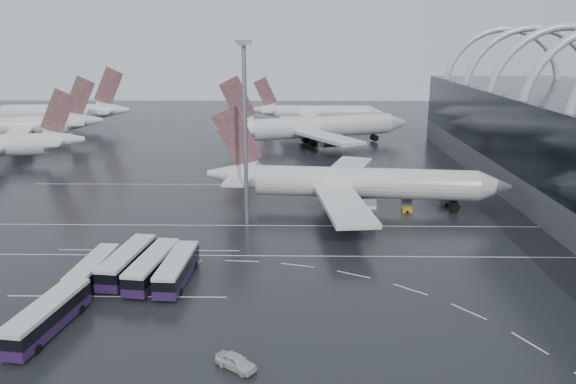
{
  "coord_description": "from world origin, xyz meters",
  "views": [
    {
      "loc": [
        -1.25,
        -80.68,
        31.82
      ],
      "look_at": [
        -2.61,
        8.79,
        7.0
      ],
      "focal_mm": 35.0,
      "sensor_mm": 36.0,
      "label": 1
    }
  ],
  "objects_px": {
    "bus_row_far_a": "(47,316)",
    "gse_cart_belly_e": "(362,196)",
    "floodlight_mast": "(245,112)",
    "gse_cart_belly_b": "(407,195)",
    "gse_cart_belly_d": "(446,202)",
    "airliner_gate_b": "(313,128)",
    "bus_row_near_c": "(152,266)",
    "jet_remote_far": "(61,114)",
    "bus_row_near_a": "(93,270)",
    "van_curve_b": "(236,362)",
    "bus_row_near_b": "(127,262)",
    "airliner_gate_c": "(314,113)",
    "gse_cart_belly_a": "(407,210)",
    "airliner_main": "(350,183)",
    "jet_remote_mid": "(27,126)",
    "bus_row_near_d": "(177,269)"
  },
  "relations": [
    {
      "from": "airliner_gate_b",
      "to": "jet_remote_far",
      "type": "distance_m",
      "value": 92.6
    },
    {
      "from": "floodlight_mast",
      "to": "gse_cart_belly_a",
      "type": "xyz_separation_m",
      "value": [
        29.5,
        6.6,
        -19.18
      ]
    },
    {
      "from": "jet_remote_far",
      "to": "gse_cart_belly_b",
      "type": "height_order",
      "value": "jet_remote_far"
    },
    {
      "from": "bus_row_near_c",
      "to": "jet_remote_far",
      "type": "bearing_deg",
      "value": 33.83
    },
    {
      "from": "jet_remote_mid",
      "to": "jet_remote_far",
      "type": "height_order",
      "value": "jet_remote_far"
    },
    {
      "from": "bus_row_near_d",
      "to": "floodlight_mast",
      "type": "bearing_deg",
      "value": -13.44
    },
    {
      "from": "bus_row_near_a",
      "to": "gse_cart_belly_a",
      "type": "height_order",
      "value": "bus_row_near_a"
    },
    {
      "from": "airliner_gate_b",
      "to": "gse_cart_belly_e",
      "type": "height_order",
      "value": "airliner_gate_b"
    },
    {
      "from": "bus_row_far_a",
      "to": "airliner_gate_c",
      "type": "bearing_deg",
      "value": -4.22
    },
    {
      "from": "bus_row_near_a",
      "to": "gse_cart_belly_d",
      "type": "relative_size",
      "value": 5.4
    },
    {
      "from": "bus_row_near_b",
      "to": "bus_row_near_d",
      "type": "xyz_separation_m",
      "value": [
        7.33,
        -2.17,
        -0.07
      ]
    },
    {
      "from": "bus_row_near_b",
      "to": "gse_cart_belly_a",
      "type": "height_order",
      "value": "bus_row_near_b"
    },
    {
      "from": "van_curve_b",
      "to": "airliner_gate_b",
      "type": "bearing_deg",
      "value": 30.51
    },
    {
      "from": "bus_row_near_b",
      "to": "gse_cart_belly_b",
      "type": "bearing_deg",
      "value": -42.97
    },
    {
      "from": "jet_remote_mid",
      "to": "floodlight_mast",
      "type": "xyz_separation_m",
      "value": [
        74.32,
        -76.01,
        14.44
      ]
    },
    {
      "from": "bus_row_far_a",
      "to": "gse_cart_belly_e",
      "type": "xyz_separation_m",
      "value": [
        41.02,
        53.65,
        -1.25
      ]
    },
    {
      "from": "gse_cart_belly_d",
      "to": "airliner_main",
      "type": "bearing_deg",
      "value": -174.3
    },
    {
      "from": "bus_row_near_c",
      "to": "van_curve_b",
      "type": "bearing_deg",
      "value": -140.41
    },
    {
      "from": "bus_row_near_a",
      "to": "van_curve_b",
      "type": "height_order",
      "value": "bus_row_near_a"
    },
    {
      "from": "airliner_main",
      "to": "van_curve_b",
      "type": "xyz_separation_m",
      "value": [
        -16.15,
        -54.55,
        -4.11
      ]
    },
    {
      "from": "gse_cart_belly_d",
      "to": "airliner_gate_b",
      "type": "bearing_deg",
      "value": 111.24
    },
    {
      "from": "jet_remote_far",
      "to": "gse_cart_belly_d",
      "type": "bearing_deg",
      "value": 136.14
    },
    {
      "from": "jet_remote_mid",
      "to": "bus_row_near_a",
      "type": "xyz_separation_m",
      "value": [
        55.86,
        -101.2,
        -3.53
      ]
    },
    {
      "from": "gse_cart_belly_b",
      "to": "jet_remote_mid",
      "type": "bearing_deg",
      "value": 150.47
    },
    {
      "from": "airliner_gate_c",
      "to": "gse_cart_belly_a",
      "type": "distance_m",
      "value": 109.88
    },
    {
      "from": "bus_row_near_b",
      "to": "bus_row_far_a",
      "type": "relative_size",
      "value": 1.0
    },
    {
      "from": "airliner_gate_c",
      "to": "gse_cart_belly_d",
      "type": "relative_size",
      "value": 20.69
    },
    {
      "from": "airliner_gate_b",
      "to": "gse_cart_belly_e",
      "type": "relative_size",
      "value": 25.91
    },
    {
      "from": "jet_remote_far",
      "to": "gse_cart_belly_b",
      "type": "relative_size",
      "value": 24.99
    },
    {
      "from": "airliner_gate_b",
      "to": "gse_cart_belly_b",
      "type": "bearing_deg",
      "value": -91.87
    },
    {
      "from": "bus_row_near_b",
      "to": "van_curve_b",
      "type": "bearing_deg",
      "value": -135.78
    },
    {
      "from": "gse_cart_belly_e",
      "to": "bus_row_near_b",
      "type": "bearing_deg",
      "value": -134.03
    },
    {
      "from": "bus_row_near_d",
      "to": "floodlight_mast",
      "type": "height_order",
      "value": "floodlight_mast"
    },
    {
      "from": "airliner_main",
      "to": "bus_row_near_b",
      "type": "distance_m",
      "value": 46.33
    },
    {
      "from": "floodlight_mast",
      "to": "gse_cart_belly_e",
      "type": "bearing_deg",
      "value": 34.75
    },
    {
      "from": "jet_remote_mid",
      "to": "bus_row_near_b",
      "type": "relative_size",
      "value": 3.24
    },
    {
      "from": "airliner_main",
      "to": "bus_row_near_c",
      "type": "height_order",
      "value": "airliner_main"
    },
    {
      "from": "bus_row_near_b",
      "to": "bus_row_near_a",
      "type": "bearing_deg",
      "value": 130.49
    },
    {
      "from": "gse_cart_belly_a",
      "to": "jet_remote_far",
      "type": "bearing_deg",
      "value": 137.36
    },
    {
      "from": "jet_remote_far",
      "to": "floodlight_mast",
      "type": "xyz_separation_m",
      "value": [
        74.52,
        -102.39,
        14.04
      ]
    },
    {
      "from": "airliner_gate_b",
      "to": "bus_row_near_a",
      "type": "relative_size",
      "value": 4.67
    },
    {
      "from": "gse_cart_belly_e",
      "to": "floodlight_mast",
      "type": "bearing_deg",
      "value": -145.25
    },
    {
      "from": "airliner_gate_b",
      "to": "bus_row_near_d",
      "type": "relative_size",
      "value": 4.42
    },
    {
      "from": "jet_remote_mid",
      "to": "airliner_gate_b",
      "type": "bearing_deg",
      "value": 162.02
    },
    {
      "from": "floodlight_mast",
      "to": "gse_cart_belly_b",
      "type": "bearing_deg",
      "value": 27.35
    },
    {
      "from": "airliner_gate_b",
      "to": "jet_remote_far",
      "type": "bearing_deg",
      "value": 143.04
    },
    {
      "from": "gse_cart_belly_b",
      "to": "gse_cart_belly_e",
      "type": "distance_m",
      "value": 9.29
    },
    {
      "from": "gse_cart_belly_b",
      "to": "gse_cart_belly_d",
      "type": "height_order",
      "value": "gse_cart_belly_d"
    },
    {
      "from": "airliner_gate_b",
      "to": "jet_remote_far",
      "type": "xyz_separation_m",
      "value": [
        -88.08,
        28.59,
        0.31
      ]
    },
    {
      "from": "bus_row_near_b",
      "to": "jet_remote_mid",
      "type": "bearing_deg",
      "value": 38.02
    }
  ]
}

